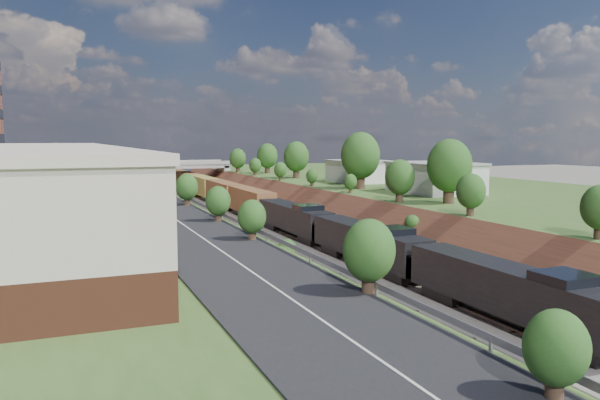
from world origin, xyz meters
The scene contains 14 objects.
platform_right centered at (33.00, 60.00, 2.50)m, with size 44.00×180.00×5.00m, color #3A5824.
embankment_left centered at (-11.00, 60.00, 0.00)m, with size 7.07×180.00×7.07m, color brown.
embankment_right centered at (11.00, 60.00, 0.00)m, with size 7.07×180.00×7.07m, color brown.
rail_left_track centered at (-2.60, 60.00, 0.09)m, with size 1.58×180.00×0.18m, color gray.
rail_right_track centered at (2.60, 60.00, 0.09)m, with size 1.58×180.00×0.18m, color gray.
road centered at (-15.50, 60.00, 5.05)m, with size 8.00×180.00×0.10m, color black.
guardrail centered at (-11.40, 59.80, 5.55)m, with size 0.10×171.00×0.70m.
commercial_building centered at (-28.00, 38.00, 8.51)m, with size 14.30×62.30×7.00m.
overpass centered at (0.00, 122.00, 4.92)m, with size 24.50×8.30×7.40m.
white_building_near centered at (23.50, 52.00, 7.00)m, with size 9.00×12.00×4.00m, color silver.
white_building_far centered at (23.00, 74.00, 6.80)m, with size 8.00×10.00×3.60m, color silver.
tree_right_large centered at (17.00, 40.00, 9.38)m, with size 5.25×5.25×7.61m.
tree_left_crest centered at (-11.80, 20.00, 7.04)m, with size 2.45×2.45×3.55m.
freight_train centered at (2.60, 103.76, 2.67)m, with size 3.12×191.92×4.64m.
Camera 1 is at (-25.32, -16.70, 12.60)m, focal length 35.00 mm.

